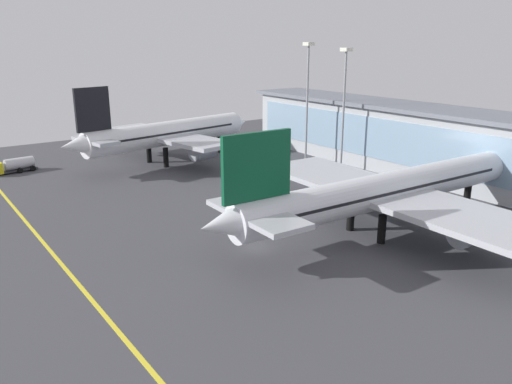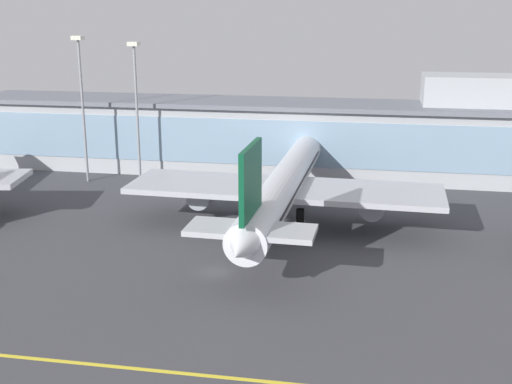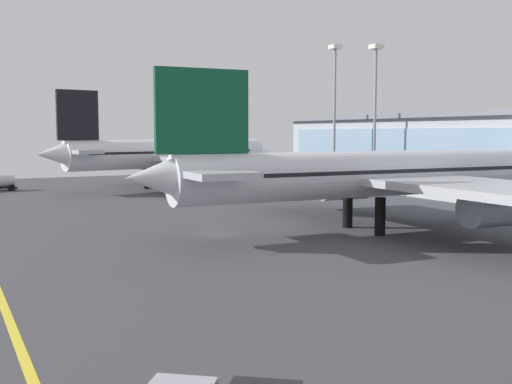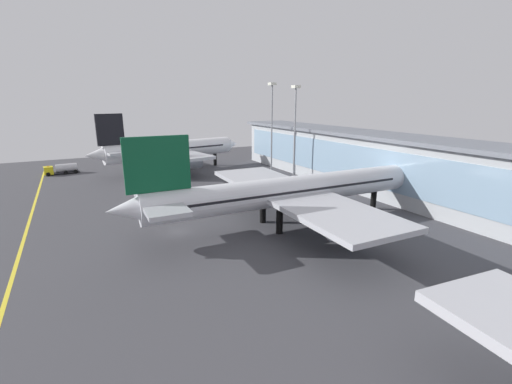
{
  "view_description": "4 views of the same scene",
  "coord_description": "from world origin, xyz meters",
  "px_view_note": "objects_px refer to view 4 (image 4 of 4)",
  "views": [
    {
      "loc": [
        49.73,
        -35.91,
        25.95
      ],
      "look_at": [
        -9.76,
        7.03,
        3.98
      ],
      "focal_mm": 35.75,
      "sensor_mm": 36.0,
      "label": 1
    },
    {
      "loc": [
        17.47,
        -69.92,
        30.36
      ],
      "look_at": [
        2.34,
        13.95,
        6.13
      ],
      "focal_mm": 46.05,
      "sensor_mm": 36.0,
      "label": 2
    },
    {
      "loc": [
        57.63,
        -25.15,
        10.49
      ],
      "look_at": [
        -8.02,
        8.76,
        3.28
      ],
      "focal_mm": 43.29,
      "sensor_mm": 36.0,
      "label": 3
    },
    {
      "loc": [
        53.18,
        -13.54,
        21.07
      ],
      "look_at": [
        3.96,
        12.54,
        6.15
      ],
      "focal_mm": 24.34,
      "sensor_mm": 36.0,
      "label": 4
    }
  ],
  "objects_px": {
    "airliner_near_right": "(289,192)",
    "apron_light_mast_centre": "(272,116)",
    "fuel_tanker_truck": "(60,169)",
    "apron_light_mast_west": "(295,120)",
    "airliner_near_left": "(171,150)"
  },
  "relations": [
    {
      "from": "airliner_near_left",
      "to": "apron_light_mast_centre",
      "type": "height_order",
      "value": "apron_light_mast_centre"
    },
    {
      "from": "fuel_tanker_truck",
      "to": "apron_light_mast_centre",
      "type": "height_order",
      "value": "apron_light_mast_centre"
    },
    {
      "from": "apron_light_mast_west",
      "to": "apron_light_mast_centre",
      "type": "relative_size",
      "value": 0.96
    },
    {
      "from": "fuel_tanker_truck",
      "to": "apron_light_mast_centre",
      "type": "xyz_separation_m",
      "value": [
        28.18,
        54.39,
        14.98
      ]
    },
    {
      "from": "airliner_near_left",
      "to": "apron_light_mast_centre",
      "type": "relative_size",
      "value": 1.87
    },
    {
      "from": "apron_light_mast_west",
      "to": "airliner_near_left",
      "type": "bearing_deg",
      "value": -136.3
    },
    {
      "from": "airliner_near_left",
      "to": "apron_light_mast_west",
      "type": "bearing_deg",
      "value": -56.01
    },
    {
      "from": "apron_light_mast_west",
      "to": "airliner_near_right",
      "type": "bearing_deg",
      "value": -35.36
    },
    {
      "from": "airliner_near_left",
      "to": "apron_light_mast_west",
      "type": "height_order",
      "value": "apron_light_mast_west"
    },
    {
      "from": "airliner_near_left",
      "to": "apron_light_mast_centre",
      "type": "distance_m",
      "value": 31.86
    },
    {
      "from": "airliner_near_right",
      "to": "apron_light_mast_centre",
      "type": "bearing_deg",
      "value": 65.29
    },
    {
      "from": "apron_light_mast_centre",
      "to": "apron_light_mast_west",
      "type": "bearing_deg",
      "value": 9.16
    },
    {
      "from": "apron_light_mast_west",
      "to": "fuel_tanker_truck",
      "type": "bearing_deg",
      "value": -123.87
    },
    {
      "from": "airliner_near_right",
      "to": "fuel_tanker_truck",
      "type": "xyz_separation_m",
      "value": [
        -66.21,
        -35.53,
        -4.4
      ]
    },
    {
      "from": "airliner_near_left",
      "to": "apron_light_mast_centre",
      "type": "bearing_deg",
      "value": -45.79
    }
  ]
}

